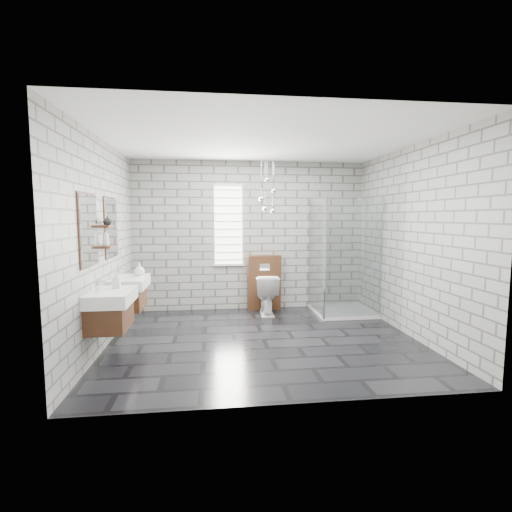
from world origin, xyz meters
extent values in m
cube|color=black|center=(0.00, 0.00, -0.01)|extent=(4.20, 3.60, 0.02)
cube|color=white|center=(0.00, 0.00, 2.71)|extent=(4.20, 3.60, 0.02)
cube|color=#979792|center=(0.00, 1.81, 1.35)|extent=(4.20, 0.02, 2.70)
cube|color=#979792|center=(0.00, -1.81, 1.35)|extent=(4.20, 0.02, 2.70)
cube|color=#979792|center=(-2.11, 0.00, 1.35)|extent=(0.02, 3.60, 2.70)
cube|color=#979792|center=(2.11, 0.00, 1.35)|extent=(0.02, 3.60, 2.70)
cube|color=#4A2916|center=(-1.89, -0.58, 0.55)|extent=(0.42, 0.62, 0.30)
cube|color=silver|center=(-1.69, -0.58, 0.58)|extent=(0.02, 0.35, 0.01)
cube|color=white|center=(-1.87, -0.58, 0.77)|extent=(0.47, 0.70, 0.15)
cylinder|color=silver|center=(-2.02, -0.58, 0.91)|extent=(0.04, 0.04, 0.12)
cylinder|color=silver|center=(-1.97, -0.58, 0.96)|extent=(0.10, 0.02, 0.02)
cube|color=white|center=(-2.08, -0.58, 1.55)|extent=(0.03, 0.55, 0.80)
cube|color=#4A2916|center=(-2.09, -0.58, 1.55)|extent=(0.01, 0.59, 0.84)
cube|color=#4A2916|center=(-1.89, 0.38, 0.55)|extent=(0.42, 0.62, 0.30)
cube|color=silver|center=(-1.69, 0.38, 0.58)|extent=(0.02, 0.35, 0.01)
cube|color=white|center=(-1.87, 0.38, 0.77)|extent=(0.47, 0.70, 0.15)
cylinder|color=silver|center=(-2.02, 0.38, 0.91)|extent=(0.04, 0.04, 0.12)
cylinder|color=silver|center=(-1.97, 0.38, 0.96)|extent=(0.10, 0.02, 0.02)
cube|color=white|center=(-2.08, 0.38, 1.55)|extent=(0.03, 0.55, 0.80)
cube|color=#4A2916|center=(-2.09, 0.38, 1.55)|extent=(0.01, 0.59, 0.84)
cube|color=#4A2916|center=(-2.03, -0.05, 1.32)|extent=(0.14, 0.30, 0.03)
cube|color=#4A2916|center=(-2.03, -0.05, 1.58)|extent=(0.14, 0.30, 0.03)
cube|color=white|center=(-0.40, 1.79, 1.55)|extent=(0.50, 0.02, 1.40)
cube|color=white|center=(-0.40, 1.77, 2.27)|extent=(0.56, 0.04, 0.04)
cube|color=white|center=(-0.40, 1.77, 0.83)|extent=(0.56, 0.04, 0.04)
cube|color=white|center=(-0.40, 1.77, 0.92)|extent=(0.48, 0.01, 0.02)
cube|color=white|center=(-0.40, 1.77, 1.06)|extent=(0.48, 0.01, 0.02)
cube|color=white|center=(-0.40, 1.77, 1.20)|extent=(0.48, 0.01, 0.02)
cube|color=white|center=(-0.40, 1.77, 1.34)|extent=(0.48, 0.01, 0.02)
cube|color=white|center=(-0.40, 1.77, 1.48)|extent=(0.48, 0.01, 0.02)
cube|color=white|center=(-0.40, 1.77, 1.62)|extent=(0.48, 0.01, 0.02)
cube|color=white|center=(-0.40, 1.77, 1.76)|extent=(0.48, 0.01, 0.02)
cube|color=white|center=(-0.40, 1.77, 1.90)|extent=(0.48, 0.01, 0.02)
cube|color=white|center=(-0.40, 1.77, 2.04)|extent=(0.48, 0.01, 0.03)
cube|color=white|center=(-0.40, 1.77, 2.18)|extent=(0.48, 0.01, 0.03)
cube|color=#4A2916|center=(0.24, 1.70, 0.50)|extent=(0.60, 0.20, 1.00)
cube|color=silver|center=(0.24, 1.60, 0.80)|extent=(0.18, 0.01, 0.12)
cube|color=white|center=(1.60, 1.30, 0.03)|extent=(1.00, 1.00, 0.06)
cube|color=silver|center=(1.60, 0.81, 1.03)|extent=(1.00, 0.01, 2.00)
cube|color=silver|center=(1.11, 1.30, 1.03)|extent=(0.01, 1.00, 2.00)
cube|color=silver|center=(1.11, 0.81, 1.03)|extent=(0.03, 0.03, 2.00)
cube|color=silver|center=(2.08, 0.81, 1.03)|extent=(0.03, 0.03, 2.00)
cylinder|color=silver|center=(2.04, 1.50, 1.10)|extent=(0.02, 0.02, 1.80)
cylinder|color=silver|center=(1.96, 1.50, 2.02)|extent=(0.14, 0.14, 0.02)
sphere|color=silver|center=(0.14, 1.31, 2.01)|extent=(0.09, 0.09, 0.09)
cylinder|color=silver|center=(0.14, 1.31, 2.38)|extent=(0.01, 0.01, 0.65)
sphere|color=silver|center=(0.34, 1.32, 1.80)|extent=(0.09, 0.09, 0.09)
cylinder|color=silver|center=(0.34, 1.32, 2.27)|extent=(0.01, 0.01, 0.85)
sphere|color=silver|center=(0.25, 1.41, 2.33)|extent=(0.09, 0.09, 0.09)
cylinder|color=silver|center=(0.25, 1.41, 2.54)|extent=(0.01, 0.01, 0.32)
sphere|color=silver|center=(0.21, 1.39, 1.84)|extent=(0.09, 0.09, 0.09)
cylinder|color=silver|center=(0.21, 1.39, 2.29)|extent=(0.01, 0.01, 0.81)
sphere|color=silver|center=(0.37, 1.43, 2.15)|extent=(0.09, 0.09, 0.09)
cylinder|color=silver|center=(0.37, 1.43, 2.45)|extent=(0.01, 0.01, 0.50)
imported|color=white|center=(0.24, 1.39, 0.35)|extent=(0.43, 0.71, 0.70)
imported|color=#B2B2B2|center=(-1.84, -0.41, 0.95)|extent=(0.10, 0.10, 0.19)
imported|color=#B2B2B2|center=(-1.75, 0.54, 0.94)|extent=(0.17, 0.17, 0.18)
imported|color=#B2B2B2|center=(-2.02, -0.14, 1.44)|extent=(0.10, 0.10, 0.22)
imported|color=#B2B2B2|center=(-2.02, -0.02, 1.65)|extent=(0.14, 0.14, 0.11)
camera|label=1|loc=(-0.71, -4.95, 1.70)|focal=26.00mm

